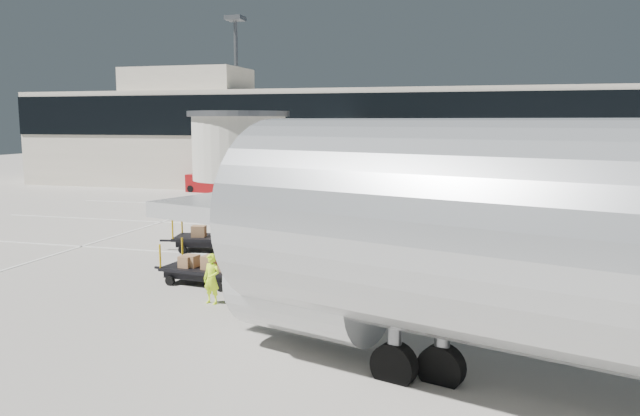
# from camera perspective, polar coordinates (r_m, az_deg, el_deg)

# --- Properties ---
(ground) EXTENTS (140.00, 140.00, 0.00)m
(ground) POSITION_cam_1_polar(r_m,az_deg,el_deg) (23.47, -3.90, -5.79)
(ground) COLOR #B9B2A6
(ground) RESTS_ON ground
(lane_markings) EXTENTS (40.00, 30.00, 0.02)m
(lane_markings) POSITION_cam_1_polar(r_m,az_deg,el_deg) (32.39, 0.49, -1.91)
(lane_markings) COLOR white
(lane_markings) RESTS_ON ground
(terminal) EXTENTS (64.00, 12.11, 15.20)m
(terminal) POSITION_cam_1_polar(r_m,az_deg,el_deg) (52.05, 6.78, 6.32)
(terminal) COLOR beige
(terminal) RESTS_ON ground
(jet_bridge) EXTENTS (5.70, 20.40, 6.03)m
(jet_bridge) POSITION_cam_1_polar(r_m,az_deg,el_deg) (35.70, -3.43, 5.90)
(jet_bridge) COLOR beige
(jet_bridge) RESTS_ON ground
(baggage_tug) EXTENTS (2.36, 1.89, 1.41)m
(baggage_tug) POSITION_cam_1_polar(r_m,az_deg,el_deg) (29.10, 5.29, -2.07)
(baggage_tug) COLOR maroon
(baggage_tug) RESTS_ON ground
(suitcase_cart) EXTENTS (3.69, 1.65, 1.43)m
(suitcase_cart) POSITION_cam_1_polar(r_m,az_deg,el_deg) (27.86, 11.87, -2.72)
(suitcase_cart) COLOR black
(suitcase_cart) RESTS_ON ground
(box_cart_near) EXTENTS (3.64, 1.78, 1.40)m
(box_cart_near) POSITION_cam_1_polar(r_m,az_deg,el_deg) (21.85, -10.24, -5.43)
(box_cart_near) COLOR black
(box_cart_near) RESTS_ON ground
(box_cart_far) EXTENTS (3.93, 2.17, 1.51)m
(box_cart_far) POSITION_cam_1_polar(r_m,az_deg,el_deg) (27.34, -9.92, -2.72)
(box_cart_far) COLOR black
(box_cart_far) RESTS_ON ground
(ground_worker) EXTENTS (0.64, 0.49, 1.56)m
(ground_worker) POSITION_cam_1_polar(r_m,az_deg,el_deg) (19.50, -9.88, -6.39)
(ground_worker) COLOR #CDFF1A
(ground_worker) RESTS_ON ground
(minivan) EXTENTS (2.56, 4.91, 1.78)m
(minivan) POSITION_cam_1_polar(r_m,az_deg,el_deg) (33.68, 23.81, -0.40)
(minivan) COLOR silver
(minivan) RESTS_ON ground
(belt_loader) EXTENTS (3.89, 1.83, 1.82)m
(belt_loader) POSITION_cam_1_polar(r_m,az_deg,el_deg) (49.78, -10.05, 2.24)
(belt_loader) COLOR maroon
(belt_loader) RESTS_ON ground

